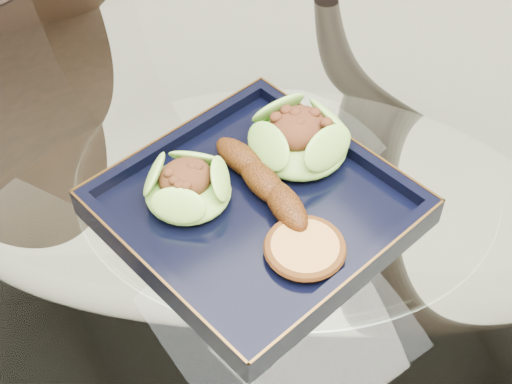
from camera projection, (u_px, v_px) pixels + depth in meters
dining_table at (281, 288)px, 0.88m from camera, size 1.13×1.13×0.77m
dining_chair at (49, 160)px, 1.14m from camera, size 0.47×0.47×0.94m
navy_plate at (256, 211)px, 0.74m from camera, size 0.31×0.31×0.02m
lettuce_wrap_left at (188, 188)px, 0.73m from camera, size 0.12×0.12×0.03m
lettuce_wrap_right at (299, 140)px, 0.77m from camera, size 0.14×0.14×0.04m
roasted_plantain at (263, 181)px, 0.73m from camera, size 0.03×0.15×0.03m
crumb_patty at (305, 249)px, 0.68m from camera, size 0.07×0.07×0.01m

